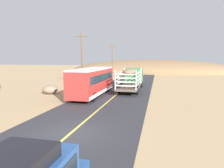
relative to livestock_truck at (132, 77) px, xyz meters
The scene contains 9 objects.
ground_plane 18.28m from the livestock_truck, 94.12° to the right, with size 240.00×240.00×0.00m, color tan.
road_surface 18.28m from the livestock_truck, 94.12° to the right, with size 8.00×120.00×0.02m, color #2D2D33.
road_centre_line 18.28m from the livestock_truck, 94.12° to the right, with size 0.16×117.60×0.00m, color #D8CC4C.
livestock_truck is the anchor object (origin of this frame).
bus 7.44m from the livestock_truck, 121.42° to the right, with size 2.54×10.00×3.21m.
power_pole_mid 8.17m from the livestock_truck, behind, with size 2.20×0.24×8.24m.
power_pole_far 22.62m from the livestock_truck, 110.13° to the left, with size 2.20×0.24×7.93m.
boulder_near_shoulder 11.46m from the livestock_truck, 145.99° to the right, with size 1.90×1.64×1.06m, color #84705B.
distant_hill 39.16m from the livestock_truck, 88.04° to the left, with size 55.25×24.42×8.24m, color olive.
Camera 1 is at (4.86, -10.59, 4.31)m, focal length 32.38 mm.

